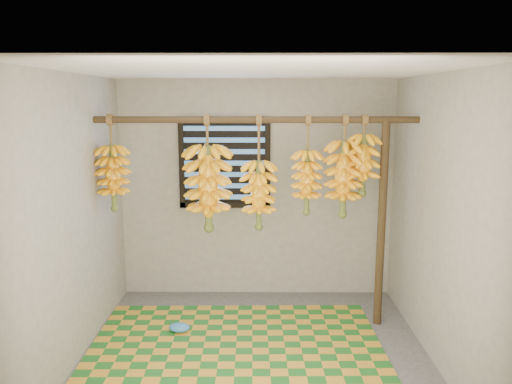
{
  "coord_description": "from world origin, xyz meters",
  "views": [
    {
      "loc": [
        0.03,
        -3.94,
        2.18
      ],
      "look_at": [
        0.0,
        0.55,
        1.35
      ],
      "focal_mm": 35.0,
      "sensor_mm": 36.0,
      "label": 1
    }
  ],
  "objects_px": {
    "banana_bunch_c": "(259,195)",
    "banana_bunch_f": "(363,165)",
    "plastic_bag": "(179,328)",
    "banana_bunch_d": "(307,182)",
    "banana_bunch_a": "(113,178)",
    "support_post": "(381,225)",
    "banana_bunch_b": "(208,188)",
    "woven_mat": "(236,355)",
    "banana_bunch_e": "(343,179)"
  },
  "relations": [
    {
      "from": "support_post",
      "to": "banana_bunch_e",
      "type": "relative_size",
      "value": 2.08
    },
    {
      "from": "woven_mat",
      "to": "banana_bunch_a",
      "type": "xyz_separation_m",
      "value": [
        -1.18,
        0.65,
        1.45
      ]
    },
    {
      "from": "woven_mat",
      "to": "plastic_bag",
      "type": "xyz_separation_m",
      "value": [
        -0.56,
        0.43,
        0.05
      ]
    },
    {
      "from": "banana_bunch_c",
      "to": "support_post",
      "type": "bearing_deg",
      "value": 0.0
    },
    {
      "from": "banana_bunch_e",
      "to": "banana_bunch_c",
      "type": "bearing_deg",
      "value": -180.0
    },
    {
      "from": "support_post",
      "to": "banana_bunch_b",
      "type": "xyz_separation_m",
      "value": [
        -1.65,
        0.0,
        0.36
      ]
    },
    {
      "from": "woven_mat",
      "to": "banana_bunch_b",
      "type": "relative_size",
      "value": 2.39
    },
    {
      "from": "banana_bunch_c",
      "to": "banana_bunch_d",
      "type": "xyz_separation_m",
      "value": [
        0.45,
        -0.0,
        0.13
      ]
    },
    {
      "from": "banana_bunch_b",
      "to": "banana_bunch_c",
      "type": "relative_size",
      "value": 1.01
    },
    {
      "from": "banana_bunch_a",
      "to": "banana_bunch_f",
      "type": "height_order",
      "value": "same"
    },
    {
      "from": "banana_bunch_d",
      "to": "banana_bunch_e",
      "type": "distance_m",
      "value": 0.34
    },
    {
      "from": "support_post",
      "to": "banana_bunch_a",
      "type": "xyz_separation_m",
      "value": [
        -2.55,
        0.0,
        0.46
      ]
    },
    {
      "from": "support_post",
      "to": "banana_bunch_b",
      "type": "bearing_deg",
      "value": 180.0
    },
    {
      "from": "plastic_bag",
      "to": "banana_bunch_d",
      "type": "distance_m",
      "value": 1.84
    },
    {
      "from": "support_post",
      "to": "woven_mat",
      "type": "bearing_deg",
      "value": -154.67
    },
    {
      "from": "woven_mat",
      "to": "banana_bunch_f",
      "type": "xyz_separation_m",
      "value": [
        1.17,
        0.65,
        1.58
      ]
    },
    {
      "from": "plastic_bag",
      "to": "banana_bunch_a",
      "type": "xyz_separation_m",
      "value": [
        -0.62,
        0.22,
        1.41
      ]
    },
    {
      "from": "banana_bunch_a",
      "to": "banana_bunch_b",
      "type": "height_order",
      "value": "same"
    },
    {
      "from": "support_post",
      "to": "banana_bunch_a",
      "type": "relative_size",
      "value": 2.2
    },
    {
      "from": "banana_bunch_a",
      "to": "support_post",
      "type": "bearing_deg",
      "value": 0.0
    },
    {
      "from": "support_post",
      "to": "woven_mat",
      "type": "relative_size",
      "value": 0.77
    },
    {
      "from": "woven_mat",
      "to": "banana_bunch_a",
      "type": "relative_size",
      "value": 2.88
    },
    {
      "from": "banana_bunch_e",
      "to": "banana_bunch_b",
      "type": "bearing_deg",
      "value": -180.0
    },
    {
      "from": "banana_bunch_c",
      "to": "banana_bunch_f",
      "type": "distance_m",
      "value": 1.02
    },
    {
      "from": "banana_bunch_e",
      "to": "banana_bunch_f",
      "type": "distance_m",
      "value": 0.22
    },
    {
      "from": "banana_bunch_c",
      "to": "banana_bunch_d",
      "type": "relative_size",
      "value": 1.16
    },
    {
      "from": "plastic_bag",
      "to": "banana_bunch_c",
      "type": "bearing_deg",
      "value": 16.3
    },
    {
      "from": "banana_bunch_c",
      "to": "banana_bunch_f",
      "type": "xyz_separation_m",
      "value": [
        0.97,
        0.0,
        0.29
      ]
    },
    {
      "from": "woven_mat",
      "to": "banana_bunch_e",
      "type": "bearing_deg",
      "value": 33.16
    },
    {
      "from": "support_post",
      "to": "banana_bunch_b",
      "type": "distance_m",
      "value": 1.69
    },
    {
      "from": "banana_bunch_b",
      "to": "banana_bunch_e",
      "type": "height_order",
      "value": "same"
    },
    {
      "from": "support_post",
      "to": "banana_bunch_d",
      "type": "xyz_separation_m",
      "value": [
        -0.72,
        -0.0,
        0.42
      ]
    },
    {
      "from": "banana_bunch_b",
      "to": "banana_bunch_f",
      "type": "xyz_separation_m",
      "value": [
        1.45,
        0.0,
        0.22
      ]
    },
    {
      "from": "banana_bunch_a",
      "to": "banana_bunch_f",
      "type": "xyz_separation_m",
      "value": [
        2.35,
        0.0,
        0.13
      ]
    },
    {
      "from": "plastic_bag",
      "to": "banana_bunch_d",
      "type": "height_order",
      "value": "banana_bunch_d"
    },
    {
      "from": "support_post",
      "to": "banana_bunch_d",
      "type": "height_order",
      "value": "banana_bunch_d"
    },
    {
      "from": "plastic_bag",
      "to": "banana_bunch_f",
      "type": "height_order",
      "value": "banana_bunch_f"
    },
    {
      "from": "banana_bunch_a",
      "to": "banana_bunch_c",
      "type": "relative_size",
      "value": 0.83
    },
    {
      "from": "banana_bunch_e",
      "to": "banana_bunch_f",
      "type": "bearing_deg",
      "value": 0.0
    },
    {
      "from": "woven_mat",
      "to": "banana_bunch_c",
      "type": "bearing_deg",
      "value": 72.99
    },
    {
      "from": "woven_mat",
      "to": "banana_bunch_a",
      "type": "distance_m",
      "value": 1.98
    },
    {
      "from": "woven_mat",
      "to": "banana_bunch_e",
      "type": "distance_m",
      "value": 1.87
    },
    {
      "from": "support_post",
      "to": "banana_bunch_c",
      "type": "distance_m",
      "value": 1.21
    },
    {
      "from": "plastic_bag",
      "to": "banana_bunch_b",
      "type": "xyz_separation_m",
      "value": [
        0.28,
        0.22,
        1.31
      ]
    },
    {
      "from": "banana_bunch_c",
      "to": "woven_mat",
      "type": "bearing_deg",
      "value": -107.01
    },
    {
      "from": "plastic_bag",
      "to": "banana_bunch_f",
      "type": "xyz_separation_m",
      "value": [
        1.73,
        0.22,
        1.53
      ]
    },
    {
      "from": "plastic_bag",
      "to": "banana_bunch_f",
      "type": "distance_m",
      "value": 2.32
    },
    {
      "from": "banana_bunch_b",
      "to": "banana_bunch_e",
      "type": "xyz_separation_m",
      "value": [
        1.28,
        0.0,
        0.09
      ]
    },
    {
      "from": "woven_mat",
      "to": "plastic_bag",
      "type": "bearing_deg",
      "value": 142.37
    },
    {
      "from": "banana_bunch_d",
      "to": "banana_bunch_e",
      "type": "bearing_deg",
      "value": 0.0
    }
  ]
}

